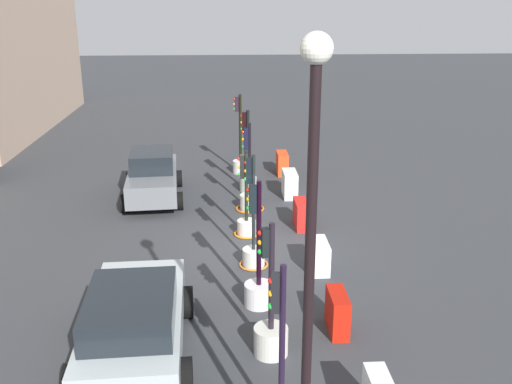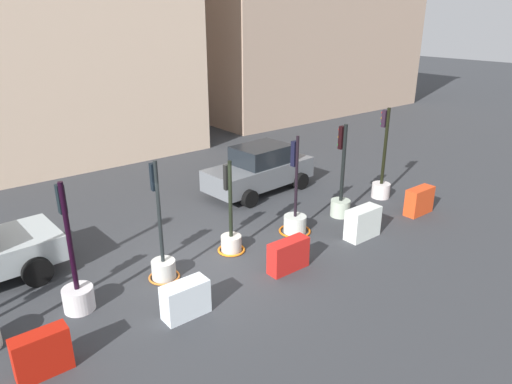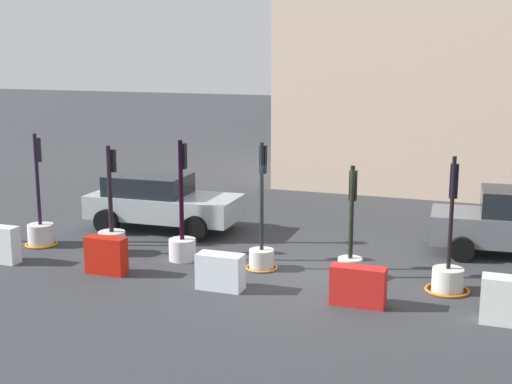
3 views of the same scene
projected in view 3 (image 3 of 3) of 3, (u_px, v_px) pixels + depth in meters
name	position (u px, v px, depth m)	size (l,w,h in m)	color
ground_plane	(304.00, 278.00, 16.04)	(120.00, 120.00, 0.00)	#323437
traffic_light_0	(41.00, 229.00, 18.64)	(0.85, 0.85, 2.99)	silver
traffic_light_1	(112.00, 233.00, 17.87)	(0.68, 0.68, 2.78)	beige
traffic_light_2	(182.00, 238.00, 17.32)	(0.67, 0.67, 2.99)	silver
traffic_light_3	(262.00, 248.00, 16.63)	(0.77, 0.77, 3.03)	beige
traffic_light_4	(350.00, 257.00, 16.01)	(0.76, 0.76, 2.59)	beige
traffic_light_5	(448.00, 271.00, 15.09)	(0.96, 0.96, 2.95)	beige
construction_barrier_1	(106.00, 256.00, 16.28)	(0.97, 0.37, 0.87)	red
construction_barrier_2	(220.00, 272.00, 15.24)	(1.01, 0.46, 0.79)	silver
construction_barrier_3	(358.00, 286.00, 14.26)	(1.12, 0.39, 0.82)	red
construction_barrier_4	(511.00, 301.00, 13.29)	(1.09, 0.48, 0.91)	silver
car_silver_hatchback	(160.00, 201.00, 20.23)	(4.39, 2.34, 1.59)	#A3AEB0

